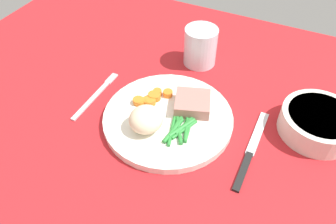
{
  "coord_description": "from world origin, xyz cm",
  "views": [
    {
      "loc": [
        21.8,
        -44.95,
        51.56
      ],
      "look_at": [
        1.72,
        -3.24,
        4.6
      ],
      "focal_mm": 35.16,
      "sensor_mm": 36.0,
      "label": 1
    }
  ],
  "objects_px": {
    "fork": "(95,96)",
    "meat_portion": "(192,103)",
    "water_glass": "(199,49)",
    "dinner_plate": "(168,118)",
    "knife": "(251,151)",
    "salad_bowl": "(318,122)"
  },
  "relations": [
    {
      "from": "fork",
      "to": "meat_portion",
      "type": "bearing_deg",
      "value": 13.62
    },
    {
      "from": "fork",
      "to": "water_glass",
      "type": "height_order",
      "value": "water_glass"
    },
    {
      "from": "water_glass",
      "to": "meat_portion",
      "type": "bearing_deg",
      "value": -72.26
    },
    {
      "from": "fork",
      "to": "water_glass",
      "type": "bearing_deg",
      "value": 55.91
    },
    {
      "from": "dinner_plate",
      "to": "meat_portion",
      "type": "bearing_deg",
      "value": 49.4
    },
    {
      "from": "knife",
      "to": "salad_bowl",
      "type": "bearing_deg",
      "value": 48.3
    },
    {
      "from": "fork",
      "to": "water_glass",
      "type": "distance_m",
      "value": 0.27
    },
    {
      "from": "dinner_plate",
      "to": "water_glass",
      "type": "bearing_deg",
      "value": 95.24
    },
    {
      "from": "water_glass",
      "to": "knife",
      "type": "bearing_deg",
      "value": -48.1
    },
    {
      "from": "fork",
      "to": "salad_bowl",
      "type": "xyz_separation_m",
      "value": [
        0.45,
        0.1,
        0.02
      ]
    },
    {
      "from": "knife",
      "to": "water_glass",
      "type": "relative_size",
      "value": 2.22
    },
    {
      "from": "fork",
      "to": "salad_bowl",
      "type": "bearing_deg",
      "value": 14.95
    },
    {
      "from": "meat_portion",
      "to": "water_glass",
      "type": "height_order",
      "value": "water_glass"
    },
    {
      "from": "meat_portion",
      "to": "fork",
      "type": "relative_size",
      "value": 0.43
    },
    {
      "from": "meat_portion",
      "to": "salad_bowl",
      "type": "xyz_separation_m",
      "value": [
        0.24,
        0.06,
        -0.0
      ]
    },
    {
      "from": "knife",
      "to": "fork",
      "type": "bearing_deg",
      "value": -178.1
    },
    {
      "from": "fork",
      "to": "water_glass",
      "type": "relative_size",
      "value": 1.8
    },
    {
      "from": "fork",
      "to": "knife",
      "type": "height_order",
      "value": "knife"
    },
    {
      "from": "dinner_plate",
      "to": "water_glass",
      "type": "xyz_separation_m",
      "value": [
        -0.02,
        0.21,
        0.03
      ]
    },
    {
      "from": "dinner_plate",
      "to": "meat_portion",
      "type": "height_order",
      "value": "meat_portion"
    },
    {
      "from": "meat_portion",
      "to": "knife",
      "type": "xyz_separation_m",
      "value": [
        0.14,
        -0.04,
        -0.03
      ]
    },
    {
      "from": "meat_portion",
      "to": "knife",
      "type": "height_order",
      "value": "meat_portion"
    }
  ]
}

